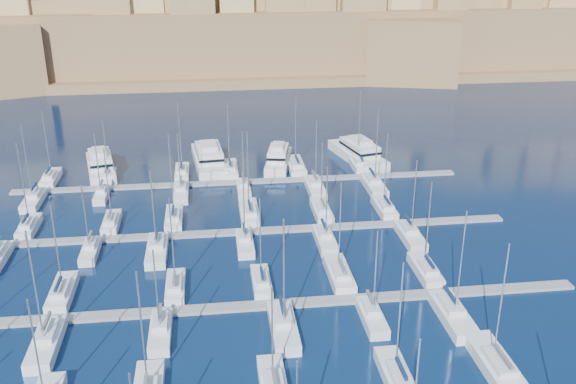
{
  "coord_description": "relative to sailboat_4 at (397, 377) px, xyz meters",
  "views": [
    {
      "loc": [
        -5.25,
        -81.98,
        44.05
      ],
      "look_at": [
        5.87,
        6.0,
        8.27
      ],
      "focal_mm": 40.0,
      "sensor_mm": 36.0,
      "label": 1
    }
  ],
  "objects": [
    {
      "name": "sailboat_19",
      "position": [
        -37.99,
        10.85,
        0.02
      ],
      "size": [
        2.91,
        9.69,
        15.52
      ],
      "color": "silver",
      "rests_on": "ground"
    },
    {
      "name": "pontoon_far",
      "position": [
        -13.05,
        60.58,
        -0.55
      ],
      "size": [
        84.0,
        2.0,
        0.4
      ],
      "primitive_type": "cube",
      "color": "slate",
      "rests_on": "ground"
    },
    {
      "name": "sailboat_14",
      "position": [
        -23.81,
        21.58,
        -0.01
      ],
      "size": [
        2.47,
        8.22,
        13.58
      ],
      "color": "silver",
      "rests_on": "ground"
    },
    {
      "name": "sailboat_43",
      "position": [
        -38.12,
        56.07,
        -0.03
      ],
      "size": [
        2.16,
        7.2,
        12.45
      ],
      "color": "silver",
      "rests_on": "ground"
    },
    {
      "name": "sailboat_13",
      "position": [
        -38.4,
        22.06,
        -0.01
      ],
      "size": [
        2.76,
        9.2,
        13.17
      ],
      "color": "silver",
      "rests_on": "ground"
    },
    {
      "name": "sailboat_41",
      "position": [
        11.27,
        66.43,
        0.02
      ],
      "size": [
        2.98,
        9.94,
        15.89
      ],
      "color": "silver",
      "rests_on": "ground"
    },
    {
      "name": "sailboat_15",
      "position": [
        -12.43,
        21.5,
        -0.02
      ],
      "size": [
        2.41,
        8.04,
        12.97
      ],
      "color": "silver",
      "rests_on": "ground"
    },
    {
      "name": "sailboat_40",
      "position": [
        -1.54,
        66.65,
        0.02
      ],
      "size": [
        3.12,
        10.4,
        15.43
      ],
      "color": "silver",
      "rests_on": "ground"
    },
    {
      "name": "sailboat_20",
      "position": [
        -25.19,
        11.56,
        -0.03
      ],
      "size": [
        2.47,
        8.25,
        12.03
      ],
      "color": "silver",
      "rests_on": "ground"
    },
    {
      "name": "sailboat_16",
      "position": [
        -1.64,
        22.31,
        0.0
      ],
      "size": [
        2.91,
        9.7,
        14.26
      ],
      "color": "silver",
      "rests_on": "ground"
    },
    {
      "name": "sailboat_28",
      "position": [
        -0.28,
        43.98,
        -0.01
      ],
      "size": [
        2.71,
        9.02,
        12.83
      ],
      "color": "silver",
      "rests_on": "ground"
    },
    {
      "name": "sailboat_21",
      "position": [
        -10.76,
        10.71,
        0.02
      ],
      "size": [
        3.0,
        9.98,
        15.38
      ],
      "color": "silver",
      "rests_on": "ground"
    },
    {
      "name": "sailboat_37",
      "position": [
        -38.15,
        65.24,
        -0.03
      ],
      "size": [
        2.26,
        7.52,
        12.09
      ],
      "color": "silver",
      "rests_on": "ground"
    },
    {
      "name": "ground",
      "position": [
        -13.05,
        28.58,
        -0.75
      ],
      "size": [
        600.0,
        600.0,
        0.0
      ],
      "primitive_type": "plane",
      "color": "black",
      "rests_on": "ground"
    },
    {
      "name": "sailboat_5",
      "position": [
        11.2,
        0.71,
        0.02
      ],
      "size": [
        3.15,
        10.51,
        15.28
      ],
      "color": "silver",
      "rests_on": "ground"
    },
    {
      "name": "sailboat_45",
      "position": [
        -12.71,
        55.77,
        -0.03
      ],
      "size": [
        2.34,
        7.81,
        11.94
      ],
      "color": "silver",
      "rests_on": "ground"
    },
    {
      "name": "sailboat_4",
      "position": [
        0.0,
        0.0,
        0.0
      ],
      "size": [
        2.72,
        9.07,
        14.33
      ],
      "color": "silver",
      "rests_on": "ground"
    },
    {
      "name": "sailboat_33",
      "position": [
        -13.88,
        33.55,
        -0.02
      ],
      "size": [
        2.48,
        8.27,
        12.8
      ],
      "color": "silver",
      "rests_on": "ground"
    },
    {
      "name": "motor_yacht_b",
      "position": [
        -18.78,
        71.17,
        0.98
      ],
      "size": [
        7.4,
        19.36,
        5.25
      ],
      "color": "silver",
      "rests_on": "ground"
    },
    {
      "name": "pontoon_mid_far",
      "position": [
        -13.05,
        38.58,
        -0.55
      ],
      "size": [
        84.0,
        2.0,
        0.4
      ],
      "primitive_type": "cube",
      "color": "slate",
      "rests_on": "ground"
    },
    {
      "name": "sailboat_23",
      "position": [
        10.14,
        10.58,
        0.02
      ],
      "size": [
        3.08,
        10.25,
        15.23
      ],
      "color": "silver",
      "rests_on": "ground"
    },
    {
      "name": "sailboat_39",
      "position": [
        -14.79,
        66.36,
        0.0
      ],
      "size": [
        2.94,
        9.8,
        13.97
      ],
      "color": "silver",
      "rests_on": "ground"
    },
    {
      "name": "sailboat_38",
      "position": [
        -24.14,
        65.84,
        0.0
      ],
      "size": [
        2.63,
        8.75,
        14.83
      ],
      "color": "silver",
      "rests_on": "ground"
    },
    {
      "name": "sailboat_42",
      "position": [
        -49.6,
        55.09,
        0.01
      ],
      "size": [
        2.76,
        9.21,
        14.9
      ],
      "color": "silver",
      "rests_on": "ground"
    },
    {
      "name": "sailboat_22",
      "position": [
        0.23,
        11.62,
        -0.02
      ],
      "size": [
        2.44,
        8.13,
        12.74
      ],
      "color": "silver",
      "rests_on": "ground"
    },
    {
      "name": "sailboat_44",
      "position": [
        -24.0,
        55.37,
        -0.02
      ],
      "size": [
        2.59,
        8.63,
        12.23
      ],
      "color": "silver",
      "rests_on": "ground"
    },
    {
      "name": "sailboat_32",
      "position": [
        -26.89,
        32.81,
        0.0
      ],
      "size": [
        2.94,
        9.78,
        13.69
      ],
      "color": "silver",
      "rests_on": "ground"
    },
    {
      "name": "sailboat_35",
      "position": [
        11.68,
        33.05,
        -0.01
      ],
      "size": [
        2.79,
        9.29,
        13.45
      ],
      "color": "silver",
      "rests_on": "ground"
    },
    {
      "name": "sailboat_25",
      "position": [
        -34.83,
        43.59,
        -0.01
      ],
      "size": [
        2.47,
        8.24,
        13.49
      ],
      "color": "silver",
      "rests_on": "ground"
    },
    {
      "name": "sailboat_34",
      "position": [
        -1.66,
        33.23,
        -0.01
      ],
      "size": [
        2.68,
        8.92,
        12.99
      ],
      "color": "silver",
      "rests_on": "ground"
    },
    {
      "name": "sailboat_36",
      "position": [
        -48.96,
        65.87,
        -0.01
      ],
      "size": [
        2.64,
        8.8,
        13.92
      ],
      "color": "silver",
      "rests_on": "ground"
    },
    {
      "name": "motor_yacht_c",
      "position": [
        -4.83,
        68.89,
        0.98
      ],
      "size": [
        7.16,
        14.75,
        5.25
      ],
      "color": "silver",
      "rests_on": "ground"
    },
    {
      "name": "motor_yacht_d",
      "position": [
        12.24,
        70.89,
        0.98
      ],
      "size": [
        9.57,
        19.1,
        5.25
      ],
      "color": "silver",
      "rests_on": "ground"
    },
    {
      "name": "sailboat_26",
      "position": [
        -24.85,
        44.03,
        0.01
      ],
      "size": [
        2.74,
        9.13,
        15.22
      ],
      "color": "silver",
      "rests_on": "ground"
    },
    {
      "name": "motor_yacht_a",
      "position": [
        -40.13,
        69.81,
        0.98
      ],
      "size": [
        7.94,
        16.72,
        5.25
      ],
      "color": "silver",
      "rests_on": "ground"
    },
    {
      "name": "sailboat_24",
      "position": [
        -47.69,
        43.64,
        0.0
      ],
      "size": [
        2.5,
        8.34,
        14.72
      ],
      "color": "silver",
      "rests_on": "ground"
    },
    {
      "name": "sailboat_29",
      "position": [
        10.57,
        43.86,
        -0.01
      ],
      "size": [
        2.64,
        8.79,
        13.87
      ],
      "color": "silver",
      "rests_on": "ground"
    },
    {
      "name": "sailboat_27",
      "position": [
        -12.46,
        44.54,
        0.02
      ],
      "size": [
        3.05,
        10.16,
        15.0
      ],
      "color": "silver",
      "rests_on": "ground"
    },
    {
      "name": "sailboat_47",
      "position": [
        11.4,
        54.58,
        0.02
      ],
      "size": [
        3.07,
        10.25,
        15.7
      ],
      "color": "silver",
      "rests_on": "ground"
    },
    {
      "name": "sailboat_46",
      "position": [
        0.39,
        54.84,
        0.0
      ],
      "size": [
        2.91,
        9.71,
        13.78
      ],
      "color": "silver",
      "rests_on": "ground"
    },
    {
      "name": "sailboat_17",
      "position": [
        10.46,
        21.9,
        -0.01
      ],
      "size": [
        2.66,
        8.87,
        13.9
      ],
      "color": "silver",
      "rests_on": "ground"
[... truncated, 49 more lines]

